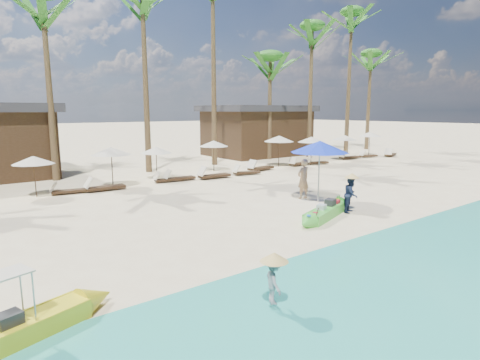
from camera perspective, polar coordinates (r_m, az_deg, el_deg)
ground at (r=13.59m, az=3.86°, el=-6.81°), size 240.00×240.00×0.00m
wet_sand_strip at (r=10.57m, az=22.39°, el=-12.54°), size 240.00×4.50×0.01m
green_canoe at (r=15.23m, az=12.17°, el=-4.39°), size 4.55×1.86×0.60m
tourist at (r=18.03m, az=8.98°, el=0.16°), size 0.66×0.44×1.79m
vendor_green at (r=16.01m, az=15.52°, el=-1.98°), size 0.84×0.76×1.42m
vendor_yellow at (r=8.03m, az=4.84°, el=-14.11°), size 0.54×0.68×0.92m
blue_umbrella at (r=17.24m, az=11.27°, el=4.66°), size 2.45×2.45×2.64m
resort_parasol_4 at (r=20.24m, az=-27.33°, el=2.53°), size 1.82×1.82×1.88m
lounger_4_right at (r=20.56m, az=-23.44°, el=-1.35°), size 1.69×0.74×0.56m
resort_parasol_5 at (r=21.30m, az=-17.86°, el=3.95°), size 2.02×2.02×2.08m
lounger_5_left at (r=20.71m, az=-18.93°, el=-0.89°), size 1.95×0.69×0.65m
resort_parasol_6 at (r=23.07m, az=-11.85°, el=4.20°), size 1.83×1.83×1.88m
lounger_6_left at (r=22.35m, az=-10.37°, el=0.15°), size 1.68×0.76×0.55m
lounger_6_right at (r=22.60m, az=-8.85°, el=0.35°), size 1.83×0.69×0.61m
resort_parasol_7 at (r=25.95m, az=-3.78°, el=5.19°), size 1.92×1.92×1.98m
lounger_7_left at (r=23.16m, az=-3.95°, el=0.73°), size 2.00×0.72×0.67m
lounger_7_right at (r=24.48m, az=0.72°, el=1.18°), size 1.78×0.84×0.58m
resort_parasol_8 at (r=28.03m, az=5.58°, el=5.87°), size 2.11×2.11×2.17m
lounger_8_left at (r=26.16m, az=2.76°, el=1.80°), size 2.04×0.80×0.67m
resort_parasol_9 at (r=29.09m, az=10.14°, el=5.69°), size 1.99×1.99×2.05m
lounger_9_left at (r=28.77m, az=8.27°, el=2.40°), size 1.83×0.76×0.60m
lounger_9_right at (r=29.73m, az=10.74°, el=2.55°), size 1.78×1.01×0.58m
resort_parasol_10 at (r=32.64m, az=14.66°, el=5.86°), size 1.92×1.92×1.98m
lounger_10_left at (r=33.49m, az=15.21°, el=3.23°), size 1.98×0.83×0.65m
lounger_10_right at (r=35.15m, az=17.67°, el=3.37°), size 1.75×0.85×0.57m
resort_parasol_11 at (r=36.83m, az=17.98°, el=6.21°), size 1.99×1.99×2.04m
lounger_11_left at (r=36.60m, az=20.58°, el=3.49°), size 2.02×1.21×0.66m
palm_3 at (r=25.07m, az=-26.13°, el=19.68°), size 2.08×2.08×10.52m
palm_4 at (r=26.70m, az=-13.64°, el=21.63°), size 2.08×2.08×11.70m
palm_5 at (r=29.82m, az=-3.88°, el=23.28°), size 2.08×2.08×13.60m
palm_6 at (r=32.55m, az=4.31°, el=15.42°), size 2.08×2.08×8.51m
palm_7 at (r=34.77m, az=10.17°, el=18.16°), size 2.08×2.08×11.08m
palm_8 at (r=38.12m, az=15.50°, el=19.03°), size 2.08×2.08×12.70m
palm_9 at (r=42.81m, az=18.08°, el=14.99°), size 2.08×2.08×9.82m
pavilion_east at (r=35.46m, az=2.41°, el=7.13°), size 8.80×6.60×4.30m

